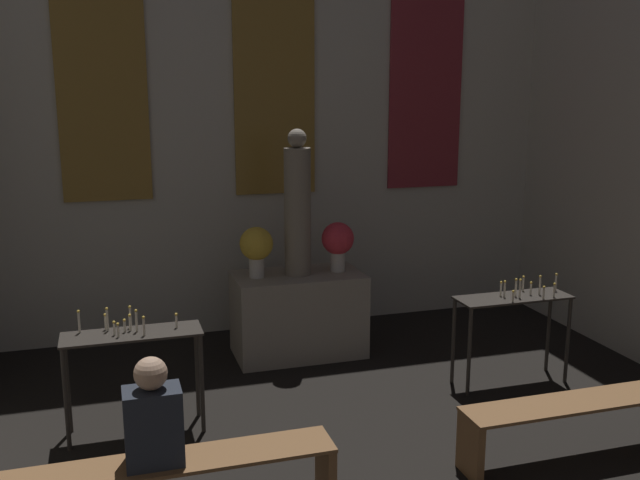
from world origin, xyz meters
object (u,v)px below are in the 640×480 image
flower_vase_left (256,246)px  candle_rack_right (513,311)px  pew_back_left (155,480)px  pew_back_right (603,411)px  flower_vase_right (338,241)px  candle_rack_left (132,350)px  statue (298,207)px  altar (298,314)px  person_seated (153,417)px

flower_vase_left → candle_rack_right: flower_vase_left is taller
pew_back_left → pew_back_right: 3.41m
flower_vase_right → pew_back_left: (-2.15, -2.76, -0.86)m
pew_back_right → candle_rack_left: bearing=157.6°
statue → candle_rack_right: 2.39m
statue → flower_vase_left: 0.59m
altar → pew_back_right: size_ratio=0.58×
altar → person_seated: size_ratio=1.91×
flower_vase_left → candle_rack_left: (-1.32, -1.34, -0.49)m
flower_vase_right → person_seated: 3.52m
candle_rack_left → candle_rack_right: bearing=-0.1°
candle_rack_right → statue: bearing=142.9°
flower_vase_right → pew_back_left: 3.61m
pew_back_left → pew_back_right: bearing=0.0°
pew_back_right → flower_vase_left: bearing=127.9°
person_seated → flower_vase_right: bearing=52.3°
altar → person_seated: person_seated is taller
statue → pew_back_right: 3.48m
candle_rack_left → pew_back_right: 3.77m
flower_vase_right → candle_rack_left: (-2.21, -1.34, -0.49)m
altar → flower_vase_right: flower_vase_right is taller
candle_rack_left → pew_back_left: candle_rack_left is taller
altar → flower_vase_right: bearing=0.0°
statue → flower_vase_right: statue is taller
pew_back_left → person_seated: person_seated is taller
person_seated → candle_rack_left: bearing=92.7°
flower_vase_left → flower_vase_right: size_ratio=1.00×
candle_rack_right → altar: bearing=142.9°
statue → person_seated: size_ratio=2.14×
flower_vase_left → candle_rack_left: 1.94m
flower_vase_right → altar: bearing=180.0°
candle_rack_left → candle_rack_right: (3.53, -0.00, 0.00)m
candle_rack_left → pew_back_right: size_ratio=0.47×
flower_vase_right → person_seated: bearing=-127.7°
altar → candle_rack_left: candle_rack_left is taller
pew_back_right → person_seated: (-3.40, 0.00, 0.43)m
altar → candle_rack_right: candle_rack_right is taller
flower_vase_right → pew_back_left: flower_vase_right is taller
flower_vase_left → person_seated: 3.07m
altar → candle_rack_right: size_ratio=1.21×
candle_rack_left → altar: bearing=37.1°
pew_back_left → candle_rack_left: bearing=92.3°
flower_vase_right → candle_rack_right: flower_vase_right is taller
altar → pew_back_left: size_ratio=0.58×
flower_vase_left → person_seated: (-1.26, -2.76, -0.43)m
candle_rack_right → pew_back_right: size_ratio=0.47×
pew_back_left → person_seated: size_ratio=3.31×
statue → pew_back_left: statue is taller
person_seated → pew_back_left: bearing=180.0°
altar → person_seated: (-1.70, -2.76, 0.35)m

